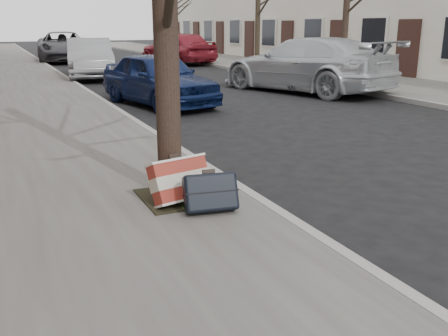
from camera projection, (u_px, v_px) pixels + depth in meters
name	position (u px, v px, depth m)	size (l,w,h in m)	color
ground	(400.00, 215.00, 5.23)	(120.00, 120.00, 0.00)	black
far_sidewalk	(284.00, 69.00, 21.44)	(4.00, 70.00, 0.12)	slate
dirt_patch	(181.00, 196.00, 5.43)	(0.85, 0.85, 0.01)	black
suitcase_red	(180.00, 180.00, 5.20)	(0.63, 0.17, 0.45)	maroon
suitcase_navy	(211.00, 192.00, 4.95)	(0.53, 0.17, 0.38)	black
car_near_front	(158.00, 79.00, 12.19)	(1.53, 3.79, 1.29)	#0D1A45
car_near_mid	(90.00, 58.00, 18.28)	(1.53, 4.38, 1.44)	#929499
car_near_back	(63.00, 47.00, 26.33)	(2.58, 5.59, 1.55)	#3C3B41
car_far_front	(305.00, 65.00, 14.58)	(2.21, 5.44, 1.58)	#B7BBC0
car_far_back	(178.00, 48.00, 24.79)	(1.90, 4.73, 1.61)	maroon
tree_far_a	(347.00, 5.00, 16.42)	(0.22, 0.22, 4.82)	black
tree_far_b	(258.00, 11.00, 21.74)	(0.22, 0.22, 4.68)	black
tree_far_c	(174.00, 13.00, 31.29)	(0.23, 0.23, 4.92)	black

